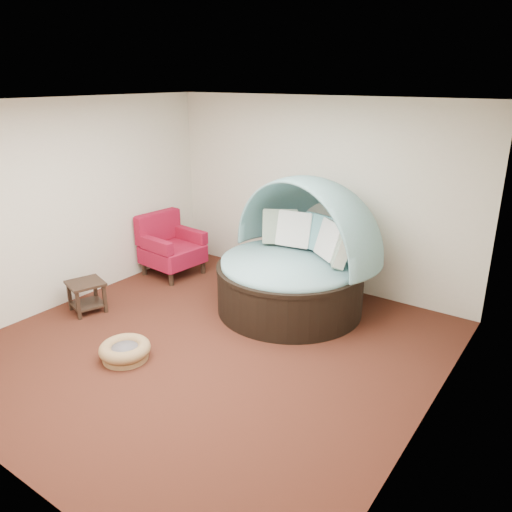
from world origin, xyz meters
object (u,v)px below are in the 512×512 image
Objects in this scene: pet_basket at (125,350)px; red_armchair at (170,247)px; canopy_daybed at (297,250)px; side_table at (86,292)px.

red_armchair is at bearing 122.86° from pet_basket.
canopy_daybed reaches higher than pet_basket.
pet_basket is 1.08× the size of side_table.
canopy_daybed is at bearing 37.84° from side_table.
side_table is at bearing 158.53° from pet_basket.
canopy_daybed is 2.92m from side_table.
canopy_daybed is at bearing 7.48° from red_armchair.
red_armchair is 1.70m from side_table.
canopy_daybed is at bearing 68.86° from pet_basket.
pet_basket is 2.67m from red_armchair.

